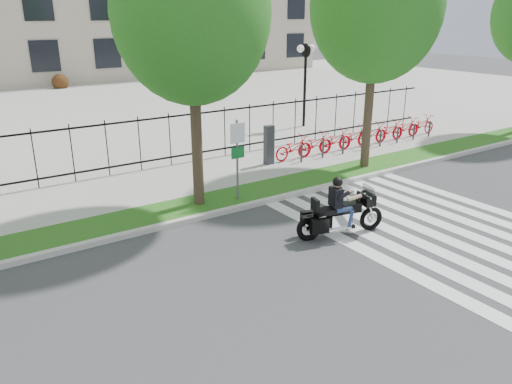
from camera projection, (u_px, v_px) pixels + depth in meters
ground at (296, 275)px, 11.35m from camera, size 120.00×120.00×0.00m
curb at (208, 215)px, 14.53m from camera, size 60.00×0.20×0.15m
grass_verge at (195, 206)px, 15.19m from camera, size 60.00×1.50×0.15m
sidewalk at (161, 184)px, 17.14m from camera, size 60.00×3.50×0.15m
plaza at (45, 109)px, 30.84m from camera, size 80.00×34.00×0.10m
crosswalk_stripes at (432, 227)px, 13.89m from camera, size 5.70×8.00×0.01m
iron_fence at (140, 144)px, 18.14m from camera, size 30.00×0.06×2.00m
lamp_post_right at (306, 65)px, 24.91m from camera, size 1.06×0.70×4.25m
street_tree_1 at (191, 13)px, 13.40m from camera, size 4.35×4.35×8.00m
street_tree_2 at (376, 6)px, 17.05m from camera, size 4.57×4.57×8.35m
bike_share_station at (362, 136)px, 21.68m from camera, size 9.95×0.85×1.50m
sign_pole_regulatory at (237, 150)px, 15.04m from camera, size 0.50×0.09×2.50m
motorcycle_rider at (341, 212)px, 13.18m from camera, size 2.53×1.08×1.98m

